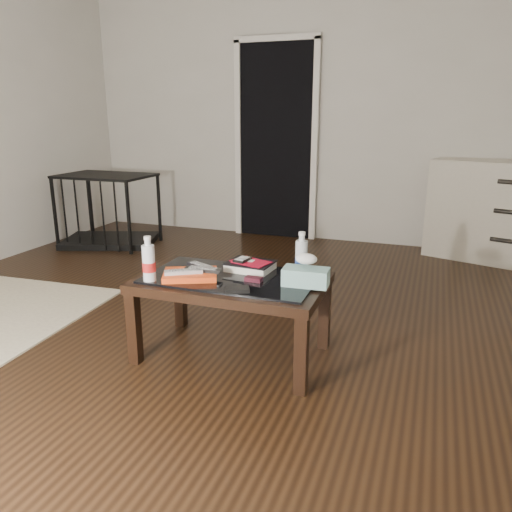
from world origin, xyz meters
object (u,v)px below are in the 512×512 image
Objects in this scene: pet_crate at (109,222)px; tissue_box at (306,277)px; coffee_table at (232,288)px; water_bottle_right at (301,254)px; textbook at (250,266)px; water_bottle_left at (149,259)px; dresser at (501,212)px.

pet_crate is 4.55× the size of tissue_box.
water_bottle_right is (0.34, 0.15, 0.18)m from coffee_table.
textbook is 1.09× the size of tissue_box.
textbook is 1.05× the size of water_bottle_left.
tissue_box is (0.35, -0.15, 0.02)m from textbook.
tissue_box is (0.79, 0.20, -0.07)m from water_bottle_left.
water_bottle_left is 0.81m from water_bottle_right.
coffee_table is 4.20× the size of water_bottle_right.
tissue_box is at bearing -96.10° from dresser.
pet_crate is (-3.70, -0.68, -0.22)m from dresser.
water_bottle_left is at bearing -136.50° from textbook.
tissue_box is (2.54, -1.87, 0.28)m from pet_crate.
coffee_table is 0.17m from textbook.
water_bottle_left is (-1.95, -2.75, 0.13)m from dresser.
water_bottle_right reaches higher than textbook.
water_bottle_left is at bearing -168.42° from tissue_box.
dresser reaches higher than tissue_box.
water_bottle_left is (-0.43, -0.35, 0.10)m from textbook.
dresser is 3.37m from water_bottle_left.
tissue_box is at bearing -55.50° from pet_crate.
water_bottle_left reaches higher than coffee_table.
pet_crate is 3.03m from water_bottle_right.
water_bottle_right is 0.19m from tissue_box.
water_bottle_left and water_bottle_right have the same top height.
pet_crate is at bearing -151.24° from dresser.
tissue_box reaches higher than coffee_table.
pet_crate is at bearing 145.34° from water_bottle_right.
pet_crate is 2.74m from water_bottle_left.
water_bottle_right is (-1.22, -2.39, 0.13)m from dresser.
water_bottle_right is at bearing 109.76° from tissue_box.
dresser is (1.57, 2.54, 0.05)m from coffee_table.
coffee_table is 0.47m from water_bottle_left.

